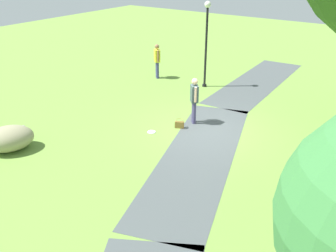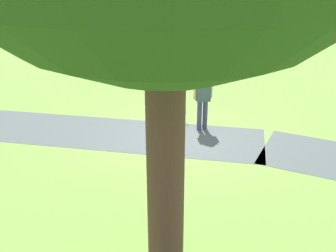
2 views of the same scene
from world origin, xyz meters
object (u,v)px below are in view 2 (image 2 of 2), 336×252
Objects in this scene: woman_with_handbag at (203,95)px; frisbee_on_grass at (166,111)px; backpack_by_boulder at (143,69)px; lawn_boulder at (122,64)px; handbag_on_grass at (182,118)px.

frisbee_on_grass is (1.53, -0.76, -0.97)m from woman_with_handbag.
backpack_by_boulder is 4.37m from frisbee_on_grass.
lawn_boulder is at bearing -38.72° from frisbee_on_grass.
lawn_boulder is 6.57× the size of frisbee_on_grass.
handbag_on_grass is 0.90× the size of backpack_by_boulder.
frisbee_on_grass is (-3.56, 2.86, -0.38)m from lawn_boulder.
frisbee_on_grass is at bearing -26.50° from woman_with_handbag.
woman_with_handbag is 4.21× the size of backpack_by_boulder.
backpack_by_boulder reaches higher than handbag_on_grass.
handbag_on_grass is 1.05m from frisbee_on_grass.
woman_with_handbag reaches higher than lawn_boulder.
woman_with_handbag is 6.02× the size of frisbee_on_grass.
lawn_boulder is at bearing -38.00° from handbag_on_grass.
handbag_on_grass is at bearing 133.57° from backpack_by_boulder.
frisbee_on_grass is at bearing 141.28° from lawn_boulder.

